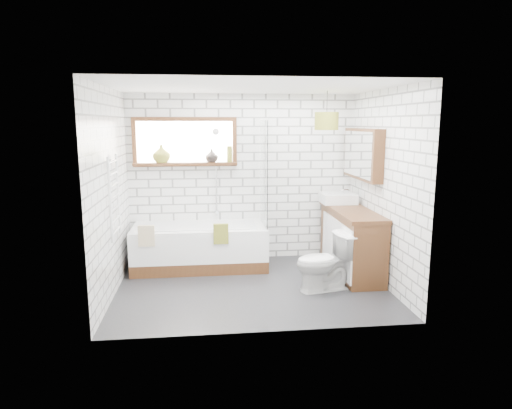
{
  "coord_description": "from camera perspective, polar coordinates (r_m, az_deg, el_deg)",
  "views": [
    {
      "loc": [
        -0.58,
        -5.56,
        2.08
      ],
      "look_at": [
        0.08,
        0.25,
        1.03
      ],
      "focal_mm": 32.0,
      "sensor_mm": 36.0,
      "label": 1
    }
  ],
  "objects": [
    {
      "name": "toilet",
      "position": [
        5.8,
        8.55,
        -7.11
      ],
      "size": [
        0.55,
        0.79,
        0.73
      ],
      "primitive_type": "imported",
      "rotation": [
        0.0,
        0.0,
        -1.36
      ],
      "color": "white",
      "rests_on": "floor"
    },
    {
      "name": "vase_dark",
      "position": [
        6.81,
        -5.56,
        5.94
      ],
      "size": [
        0.22,
        0.22,
        0.2
      ],
      "primitive_type": "imported",
      "rotation": [
        0.0,
        0.0,
        -0.15
      ],
      "color": "black",
      "rests_on": "window"
    },
    {
      "name": "vanity",
      "position": [
        6.53,
        11.81,
        -4.46
      ],
      "size": [
        0.51,
        1.58,
        0.9
      ],
      "primitive_type": "cube",
      "color": "#3B2010",
      "rests_on": "floor"
    },
    {
      "name": "wall_back",
      "position": [
        6.94,
        -1.68,
        3.33
      ],
      "size": [
        3.4,
        0.01,
        2.5
      ],
      "primitive_type": "cube",
      "color": "white",
      "rests_on": "ground"
    },
    {
      "name": "vase_olive",
      "position": [
        6.83,
        -11.73,
        6.07
      ],
      "size": [
        0.3,
        0.3,
        0.27
      ],
      "primitive_type": "imported",
      "rotation": [
        0.0,
        0.0,
        0.18
      ],
      "color": "olive",
      "rests_on": "window"
    },
    {
      "name": "bottle",
      "position": [
        6.82,
        -3.33,
        6.14
      ],
      "size": [
        0.09,
        0.09,
        0.24
      ],
      "primitive_type": "cylinder",
      "rotation": [
        0.0,
        0.0,
        -0.27
      ],
      "color": "olive",
      "rests_on": "window"
    },
    {
      "name": "floor",
      "position": [
        5.97,
        -0.53,
        -10.26
      ],
      "size": [
        3.4,
        2.6,
        0.01
      ],
      "primitive_type": "cube",
      "color": "black",
      "rests_on": "ground"
    },
    {
      "name": "wall_front",
      "position": [
        4.37,
        1.24,
        -0.74
      ],
      "size": [
        3.4,
        0.01,
        2.5
      ],
      "primitive_type": "cube",
      "color": "white",
      "rests_on": "ground"
    },
    {
      "name": "basin",
      "position": [
        6.87,
        10.19,
        0.78
      ],
      "size": [
        0.49,
        0.43,
        0.14
      ],
      "primitive_type": "cube",
      "color": "white",
      "rests_on": "vanity"
    },
    {
      "name": "ceiling",
      "position": [
        5.61,
        -0.58,
        14.55
      ],
      "size": [
        3.4,
        2.6,
        0.01
      ],
      "primitive_type": "cube",
      "color": "white",
      "rests_on": "ground"
    },
    {
      "name": "bathtub",
      "position": [
        6.68,
        -7.01,
        -5.26
      ],
      "size": [
        1.9,
        0.84,
        0.62
      ],
      "primitive_type": "cube",
      "color": "white",
      "rests_on": "floor"
    },
    {
      "name": "pendant",
      "position": [
        6.34,
        8.81,
        10.26
      ],
      "size": [
        0.32,
        0.32,
        0.24
      ],
      "primitive_type": "cylinder",
      "color": "olive",
      "rests_on": "ceiling"
    },
    {
      "name": "tap",
      "position": [
        6.91,
        11.48,
        1.2
      ],
      "size": [
        0.03,
        0.03,
        0.14
      ],
      "primitive_type": "cylinder",
      "rotation": [
        0.0,
        0.0,
        0.13
      ],
      "color": "silver",
      "rests_on": "vanity"
    },
    {
      "name": "towel_beige",
      "position": [
        6.25,
        -13.54,
        -3.83
      ],
      "size": [
        0.22,
        0.05,
        0.28
      ],
      "primitive_type": "cube",
      "color": "tan",
      "rests_on": "bathtub"
    },
    {
      "name": "shower_riser",
      "position": [
        6.86,
        -4.99,
        4.05
      ],
      "size": [
        0.02,
        0.02,
        1.3
      ],
      "primitive_type": "cylinder",
      "color": "silver",
      "rests_on": "wall_back"
    },
    {
      "name": "shower_screen",
      "position": [
        6.53,
        1.0,
        3.92
      ],
      "size": [
        0.02,
        0.72,
        1.5
      ],
      "primitive_type": "cube",
      "color": "white",
      "rests_on": "bathtub"
    },
    {
      "name": "towel_green",
      "position": [
        6.2,
        -4.41,
        -3.67
      ],
      "size": [
        0.2,
        0.06,
        0.28
      ],
      "primitive_type": "cube",
      "color": "olive",
      "rests_on": "bathtub"
    },
    {
      "name": "window",
      "position": [
        6.83,
        -8.86,
        7.73
      ],
      "size": [
        1.52,
        0.16,
        0.68
      ],
      "primitive_type": "cube",
      "color": "#3B2010",
      "rests_on": "wall_back"
    },
    {
      "name": "towel_radiator",
      "position": [
        5.73,
        -17.3,
        0.9
      ],
      "size": [
        0.06,
        0.52,
        1.0
      ],
      "primitive_type": "cube",
      "color": "white",
      "rests_on": "wall_left"
    },
    {
      "name": "wall_left",
      "position": [
        5.73,
        -17.77,
        1.38
      ],
      "size": [
        0.01,
        2.6,
        2.5
      ],
      "primitive_type": "cube",
      "color": "white",
      "rests_on": "ground"
    },
    {
      "name": "mirror_cabinet",
      "position": [
        6.56,
        13.18,
        6.17
      ],
      "size": [
        0.16,
        1.2,
        0.7
      ],
      "primitive_type": "cube",
      "color": "#3B2010",
      "rests_on": "wall_right"
    },
    {
      "name": "wall_right",
      "position": [
        6.07,
        15.68,
        1.96
      ],
      "size": [
        0.01,
        2.6,
        2.5
      ],
      "primitive_type": "cube",
      "color": "white",
      "rests_on": "ground"
    }
  ]
}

